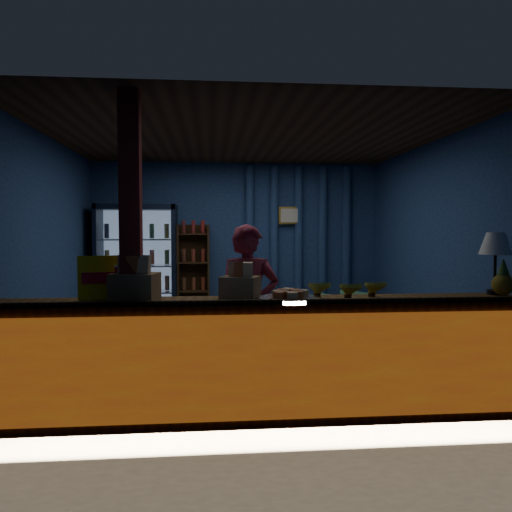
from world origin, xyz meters
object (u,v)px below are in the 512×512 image
(table_lamp, at_px, (496,246))
(green_chair, at_px, (346,311))
(shopkeeper, at_px, (248,309))
(pastry_tray, at_px, (290,297))

(table_lamp, bearing_deg, green_chair, 97.82)
(green_chair, height_order, table_lamp, table_lamp)
(shopkeeper, height_order, table_lamp, shopkeeper)
(green_chair, bearing_deg, pastry_tray, 26.75)
(pastry_tray, bearing_deg, green_chair, 67.40)
(pastry_tray, relative_size, table_lamp, 0.94)
(pastry_tray, distance_m, table_lamp, 1.90)
(green_chair, bearing_deg, table_lamp, 57.17)
(pastry_tray, height_order, table_lamp, table_lamp)
(green_chair, relative_size, table_lamp, 1.17)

